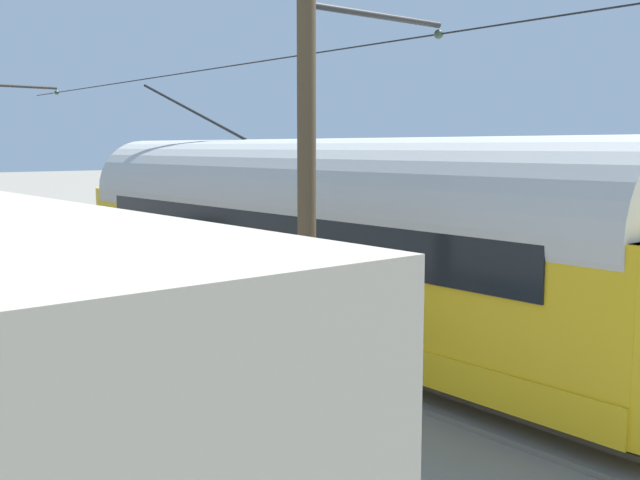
% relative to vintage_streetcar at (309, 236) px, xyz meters
% --- Properties ---
extents(ground_plane, '(220.00, 220.00, 0.00)m').
position_rel_vintage_streetcar_xyz_m(ground_plane, '(5.02, -3.00, -2.26)').
color(ground_plane, gray).
extents(track_streetcar_siding, '(2.80, 80.00, 0.18)m').
position_rel_vintage_streetcar_xyz_m(track_streetcar_siding, '(-0.00, -3.31, -2.21)').
color(track_streetcar_siding, '#666059').
rests_on(track_streetcar_siding, ground).
extents(track_adjacent_siding, '(2.80, 80.00, 0.18)m').
position_rel_vintage_streetcar_xyz_m(track_adjacent_siding, '(5.02, -3.31, -2.21)').
color(track_adjacent_siding, '#666059').
rests_on(track_adjacent_siding, ground).
extents(vintage_streetcar, '(2.65, 18.04, 5.70)m').
position_rel_vintage_streetcar_xyz_m(vintage_streetcar, '(0.00, 0.00, 0.00)').
color(vintage_streetcar, gold).
rests_on(vintage_streetcar, ground).
extents(flatcar_far_siding, '(2.80, 11.37, 1.60)m').
position_rel_vintage_streetcar_xyz_m(flatcar_far_siding, '(5.02, -4.01, -1.40)').
color(flatcar_far_siding, brown).
rests_on(flatcar_far_siding, ground).
extents(catenary_pole_mid_near, '(3.08, 0.28, 6.57)m').
position_rel_vintage_streetcar_xyz_m(catenary_pole_mid_near, '(2.76, 3.49, 1.19)').
color(catenary_pole_mid_near, '#4C3D28').
rests_on(catenary_pole_mid_near, ground).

